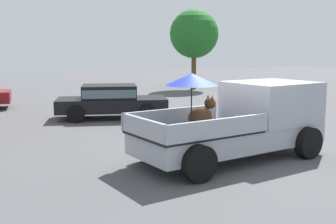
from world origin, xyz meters
The scene contains 4 objects.
ground_plane centered at (0.00, 0.00, 0.00)m, with size 80.00×80.00×0.00m, color #4C4C4F.
pickup_truck_main centered at (0.43, 0.06, 0.97)m, with size 5.26×2.83×2.21m.
parked_sedan_near centered at (-0.79, 7.32, 0.74)m, with size 4.63×2.96×1.33m.
tree_by_lot centered at (7.89, 16.31, 3.69)m, with size 3.24×3.24×5.32m.
Camera 1 is at (-5.80, -8.62, 2.79)m, focal length 44.92 mm.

